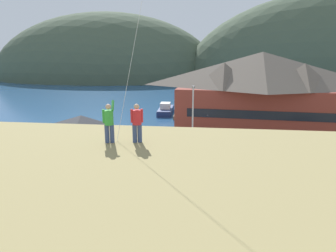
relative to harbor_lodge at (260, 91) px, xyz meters
The scene contains 20 objects.
ground_plane 25.63m from the harbor_lodge, 114.62° to the right, with size 600.00×600.00×0.00m, color #66604C.
parking_lot_pad 21.33m from the harbor_lodge, 120.46° to the right, with size 40.00×20.00×0.10m, color slate.
bay_water 39.24m from the harbor_lodge, 105.52° to the left, with size 360.00×84.00×0.03m, color navy.
far_hill_west_ridge 108.63m from the harbor_lodge, 119.54° to the left, with size 104.85×70.25×58.81m, color #42513D.
harbor_lodge is the anchor object (origin of this frame).
storage_shed_near_lot 25.22m from the harbor_lodge, 141.99° to the right, with size 8.23×5.73×5.18m.
storage_shed_waterside 8.07m from the harbor_lodge, behind, with size 5.73×5.30×4.96m.
wharf_dock 17.23m from the harbor_lodge, 134.12° to the left, with size 3.20×10.43×0.70m.
moored_boat_wharfside 20.06m from the harbor_lodge, 140.60° to the left, with size 2.77×8.01×2.16m.
moored_boat_outer_mooring 17.33m from the harbor_lodge, 119.07° to the left, with size 2.48×6.23×2.16m.
parked_car_front_row_red 19.75m from the harbor_lodge, 117.06° to the right, with size 4.35×2.36×1.82m.
parked_car_mid_row_far 22.34m from the harbor_lodge, 92.71° to the right, with size 4.24×2.13×1.82m.
parked_car_back_row_right 31.17m from the harbor_lodge, 132.52° to the right, with size 4.34×2.34×1.82m.
parked_car_front_row_end 27.43m from the harbor_lodge, 125.79° to the right, with size 4.31×2.28×1.82m.
parked_car_mid_row_center 31.16m from the harbor_lodge, 148.35° to the right, with size 4.24×2.13×1.82m.
parked_car_mid_row_near 16.72m from the harbor_lodge, 101.19° to the right, with size 4.27×2.19×1.82m.
parked_car_front_row_silver 24.21m from the harbor_lodge, 105.93° to the right, with size 4.23×2.12×1.82m.
parking_light_pole 15.10m from the harbor_lodge, 126.38° to the right, with size 0.24×0.78×7.72m.
person_kite_flyer 32.53m from the harbor_lodge, 111.57° to the right, with size 0.52×0.70×1.86m.
person_companion 31.91m from the harbor_lodge, 109.68° to the right, with size 0.53×0.40×1.74m.
Camera 1 is at (2.56, -19.83, 11.01)m, focal length 31.65 mm.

